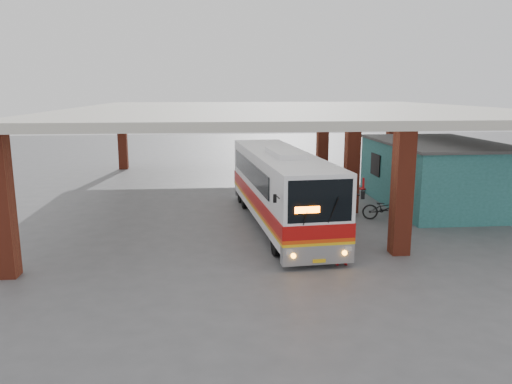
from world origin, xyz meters
The scene contains 8 objects.
ground centered at (0.00, 0.00, 0.00)m, with size 90.00×90.00×0.00m, color #515154.
brick_columns centered at (1.43, 5.00, 2.17)m, with size 20.10×21.60×4.35m.
canopy_roof centered at (0.50, 6.50, 4.50)m, with size 21.00×23.00×0.30m, color beige.
shop_building centered at (7.49, 4.00, 1.56)m, with size 5.20×8.20×3.11m.
coach_bus centered at (-0.54, 1.06, 1.60)m, with size 3.22×11.20×3.22m.
motorcycle centered at (4.10, 1.42, 0.52)m, with size 0.69×1.97×1.03m, color black.
pedestrian centered at (0.74, -3.96, 0.77)m, with size 0.56×0.37×1.55m, color red.
red_chair centered at (4.95, 7.21, 0.37)m, with size 0.54×0.54×0.79m.
Camera 1 is at (-3.41, -18.85, 5.51)m, focal length 35.00 mm.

